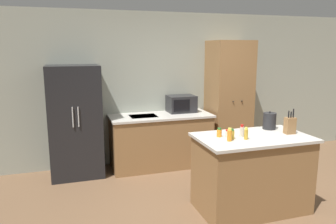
# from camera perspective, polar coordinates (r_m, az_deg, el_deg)

# --- Properties ---
(ground_plane) EXTENTS (14.00, 14.00, 0.00)m
(ground_plane) POSITION_cam_1_polar(r_m,az_deg,el_deg) (4.28, 13.68, -17.04)
(ground_plane) COLOR brown
(wall_back) EXTENTS (7.20, 0.06, 2.60)m
(wall_back) POSITION_cam_1_polar(r_m,az_deg,el_deg) (5.92, 2.50, 4.34)
(wall_back) COLOR #9EA393
(wall_back) RESTS_ON ground_plane
(refrigerator) EXTENTS (0.79, 0.66, 1.74)m
(refrigerator) POSITION_cam_1_polar(r_m,az_deg,el_deg) (5.29, -15.85, -1.61)
(refrigerator) COLOR black
(refrigerator) RESTS_ON ground_plane
(back_counter) EXTENTS (1.71, 0.71, 0.89)m
(back_counter) POSITION_cam_1_polar(r_m,az_deg,el_deg) (5.59, -1.26, -4.96)
(back_counter) COLOR olive
(back_counter) RESTS_ON ground_plane
(pantry_cabinet) EXTENTS (0.70, 0.64, 2.12)m
(pantry_cabinet) POSITION_cam_1_polar(r_m,az_deg,el_deg) (5.96, 10.51, 1.90)
(pantry_cabinet) COLOR olive
(pantry_cabinet) RESTS_ON ground_plane
(kitchen_island) EXTENTS (1.38, 0.81, 0.94)m
(kitchen_island) POSITION_cam_1_polar(r_m,az_deg,el_deg) (4.25, 14.33, -10.22)
(kitchen_island) COLOR olive
(kitchen_island) RESTS_ON ground_plane
(microwave) EXTENTS (0.47, 0.36, 0.29)m
(microwave) POSITION_cam_1_polar(r_m,az_deg,el_deg) (5.71, 2.33, 1.44)
(microwave) COLOR #232326
(microwave) RESTS_ON back_counter
(knife_block) EXTENTS (0.13, 0.09, 0.31)m
(knife_block) POSITION_cam_1_polar(r_m,az_deg,el_deg) (4.34, 20.46, -2.18)
(knife_block) COLOR olive
(knife_block) RESTS_ON kitchen_island
(spice_bottle_tall_dark) EXTENTS (0.05, 0.05, 0.15)m
(spice_bottle_tall_dark) POSITION_cam_1_polar(r_m,az_deg,el_deg) (4.02, 12.75, -3.29)
(spice_bottle_tall_dark) COLOR beige
(spice_bottle_tall_dark) RESTS_ON kitchen_island
(spice_bottle_short_red) EXTENTS (0.04, 0.04, 0.10)m
(spice_bottle_short_red) POSITION_cam_1_polar(r_m,az_deg,el_deg) (3.97, 10.23, -3.74)
(spice_bottle_short_red) COLOR beige
(spice_bottle_short_red) RESTS_ON kitchen_island
(spice_bottle_amber_oil) EXTENTS (0.06, 0.06, 0.12)m
(spice_bottle_amber_oil) POSITION_cam_1_polar(r_m,az_deg,el_deg) (3.91, 11.03, -3.84)
(spice_bottle_amber_oil) COLOR gold
(spice_bottle_amber_oil) RESTS_ON kitchen_island
(spice_bottle_green_herb) EXTENTS (0.06, 0.06, 0.11)m
(spice_bottle_green_herb) POSITION_cam_1_polar(r_m,az_deg,el_deg) (3.98, 8.92, -3.57)
(spice_bottle_green_herb) COLOR orange
(spice_bottle_green_herb) RESTS_ON kitchen_island
(spice_bottle_pale_salt) EXTENTS (0.05, 0.05, 0.14)m
(spice_bottle_pale_salt) POSITION_cam_1_polar(r_m,az_deg,el_deg) (3.93, 13.44, -3.71)
(spice_bottle_pale_salt) COLOR gold
(spice_bottle_pale_salt) RESTS_ON kitchen_island
(spice_bottle_orange_cap) EXTENTS (0.05, 0.05, 0.15)m
(spice_bottle_orange_cap) POSITION_cam_1_polar(r_m,az_deg,el_deg) (3.82, 10.68, -3.95)
(spice_bottle_orange_cap) COLOR orange
(spice_bottle_orange_cap) RESTS_ON kitchen_island
(kettle) EXTENTS (0.17, 0.17, 0.24)m
(kettle) POSITION_cam_1_polar(r_m,az_deg,el_deg) (4.50, 17.25, -1.50)
(kettle) COLOR #232326
(kettle) RESTS_ON kitchen_island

